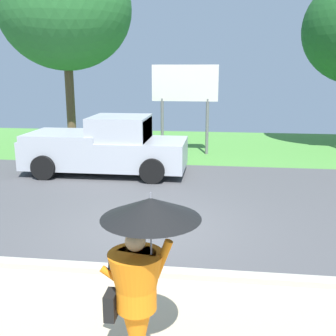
{
  "coord_description": "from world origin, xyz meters",
  "views": [
    {
      "loc": [
        1.48,
        -8.09,
        3.34
      ],
      "look_at": [
        0.32,
        1.0,
        1.1
      ],
      "focal_mm": 43.45,
      "sensor_mm": 36.0,
      "label": 1
    }
  ],
  "objects_px": {
    "pickup_truck": "(106,147)",
    "roadside_billboard": "(185,90)",
    "tree_center_back": "(65,9)",
    "monk_pedestrian": "(140,282)"
  },
  "relations": [
    {
      "from": "pickup_truck",
      "to": "roadside_billboard",
      "type": "bearing_deg",
      "value": 57.07
    },
    {
      "from": "pickup_truck",
      "to": "tree_center_back",
      "type": "relative_size",
      "value": 0.65
    },
    {
      "from": "pickup_truck",
      "to": "tree_center_back",
      "type": "distance_m",
      "value": 6.63
    },
    {
      "from": "monk_pedestrian",
      "to": "roadside_billboard",
      "type": "distance_m",
      "value": 12.35
    },
    {
      "from": "tree_center_back",
      "to": "pickup_truck",
      "type": "bearing_deg",
      "value": -56.1
    },
    {
      "from": "roadside_billboard",
      "to": "pickup_truck",
      "type": "bearing_deg",
      "value": -122.45
    },
    {
      "from": "pickup_truck",
      "to": "tree_center_back",
      "type": "height_order",
      "value": "tree_center_back"
    },
    {
      "from": "pickup_truck",
      "to": "roadside_billboard",
      "type": "distance_m",
      "value": 4.49
    },
    {
      "from": "pickup_truck",
      "to": "roadside_billboard",
      "type": "height_order",
      "value": "roadside_billboard"
    },
    {
      "from": "tree_center_back",
      "to": "monk_pedestrian",
      "type": "bearing_deg",
      "value": -66.75
    }
  ]
}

